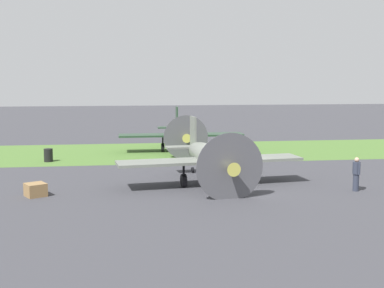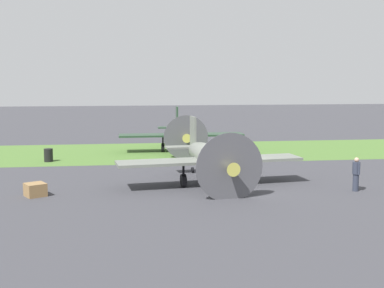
{
  "view_description": "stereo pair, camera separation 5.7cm",
  "coord_description": "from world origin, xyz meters",
  "views": [
    {
      "loc": [
        5.64,
        26.02,
        5.72
      ],
      "look_at": [
        1.17,
        -7.03,
        1.36
      ],
      "focal_mm": 47.44,
      "sensor_mm": 36.0,
      "label": 1
    },
    {
      "loc": [
        5.58,
        26.03,
        5.72
      ],
      "look_at": [
        1.17,
        -7.03,
        1.36
      ],
      "focal_mm": 47.44,
      "sensor_mm": 36.0,
      "label": 2
    }
  ],
  "objects": [
    {
      "name": "ground_plane",
      "position": [
        0.0,
        0.0,
        0.0
      ],
      "size": [
        160.0,
        160.0,
        0.0
      ],
      "primitive_type": "plane",
      "color": "#38383D"
    },
    {
      "name": "grass_verge",
      "position": [
        0.0,
        -12.87,
        0.0
      ],
      "size": [
        120.0,
        11.0,
        0.01
      ],
      "primitive_type": "cube",
      "color": "#476B2D",
      "rests_on": "ground"
    },
    {
      "name": "airplane_lead",
      "position": [
        1.12,
        -0.52,
        1.5
      ],
      "size": [
        10.12,
        8.03,
        3.59
      ],
      "rotation": [
        0.0,
        0.0,
        0.12
      ],
      "color": "slate",
      "rests_on": "ground"
    },
    {
      "name": "airplane_wingman",
      "position": [
        1.21,
        -13.22,
        1.45
      ],
      "size": [
        9.67,
        7.7,
        3.47
      ],
      "rotation": [
        0.0,
        0.0,
        -0.01
      ],
      "color": "#233D28",
      "rests_on": "ground"
    },
    {
      "name": "ground_crew_chief",
      "position": [
        -6.01,
        2.08,
        0.91
      ],
      "size": [
        0.38,
        0.63,
        1.73
      ],
      "rotation": [
        0.0,
        0.0,
        1.66
      ],
      "color": "#2D3342",
      "rests_on": "ground"
    },
    {
      "name": "fuel_drum",
      "position": [
        10.82,
        -9.37,
        0.45
      ],
      "size": [
        0.6,
        0.6,
        0.9
      ],
      "primitive_type": "cylinder",
      "color": "black",
      "rests_on": "ground"
    },
    {
      "name": "supply_crate",
      "position": [
        9.95,
        1.1,
        0.32
      ],
      "size": [
        1.22,
        1.22,
        0.64
      ],
      "primitive_type": "cube",
      "rotation": [
        0.0,
        0.0,
        0.51
      ],
      "color": "olive",
      "rests_on": "ground"
    }
  ]
}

